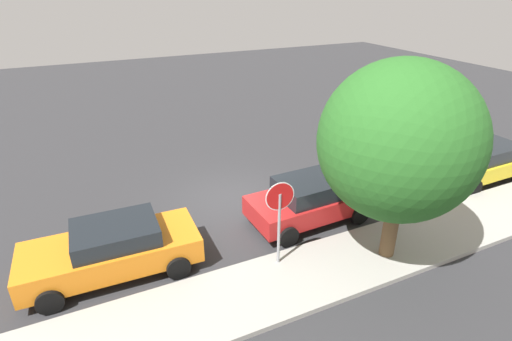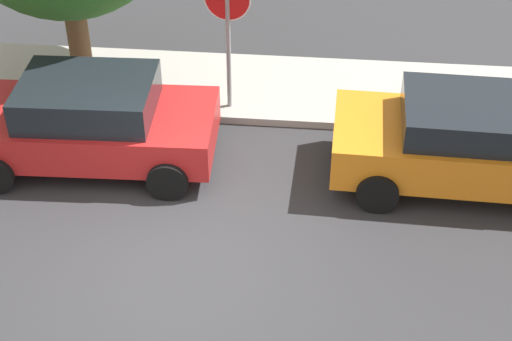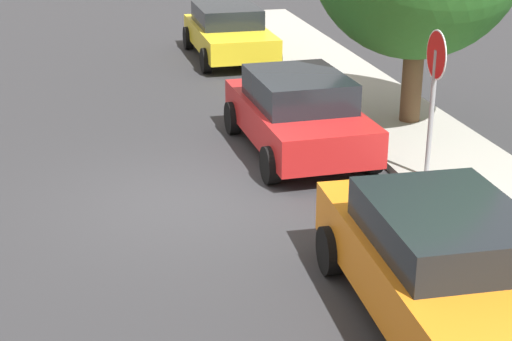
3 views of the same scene
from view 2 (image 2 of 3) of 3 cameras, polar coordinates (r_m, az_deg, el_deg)
name	(u,v)px [view 2 (image 2 of 3)]	position (r m, az deg, el deg)	size (l,w,h in m)	color
ground_plane	(177,265)	(11.07, -5.76, -6.84)	(60.00, 60.00, 0.00)	#2D2D30
sidewalk_curb	(222,86)	(14.79, -2.50, 6.14)	(32.00, 2.32, 0.14)	#9E9B93
stop_sign	(228,21)	(13.28, -2.06, 10.79)	(0.79, 0.08, 2.59)	gray
parked_car_red	(91,121)	(12.79, -11.94, 3.55)	(4.03, 2.15, 1.48)	red
parked_car_orange	(478,142)	(12.51, 15.87, 2.01)	(4.56, 2.14, 1.46)	orange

